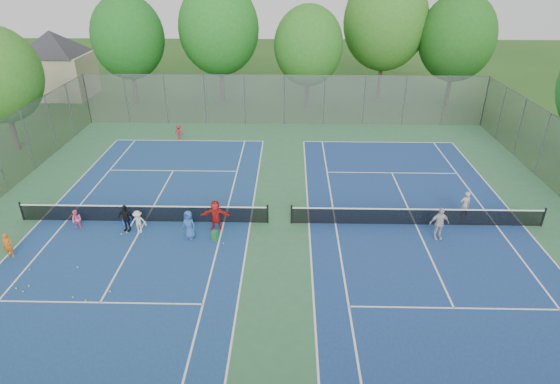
{
  "coord_description": "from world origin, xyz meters",
  "views": [
    {
      "loc": [
        0.51,
        -20.84,
        12.35
      ],
      "look_at": [
        0.0,
        1.0,
        1.3
      ],
      "focal_mm": 30.0,
      "sensor_mm": 36.0,
      "label": 1
    }
  ],
  "objects_px": {
    "ball_crate": "(127,220)",
    "ball_hopper": "(215,236)",
    "net_left": "(144,214)",
    "net_right": "(417,217)",
    "instructor": "(465,205)"
  },
  "relations": [
    {
      "from": "net_left",
      "to": "ball_crate",
      "type": "height_order",
      "value": "net_left"
    },
    {
      "from": "net_left",
      "to": "instructor",
      "type": "bearing_deg",
      "value": 2.46
    },
    {
      "from": "ball_hopper",
      "to": "instructor",
      "type": "height_order",
      "value": "instructor"
    },
    {
      "from": "ball_hopper",
      "to": "ball_crate",
      "type": "bearing_deg",
      "value": 162.73
    },
    {
      "from": "net_left",
      "to": "ball_crate",
      "type": "relative_size",
      "value": 34.37
    },
    {
      "from": "ball_hopper",
      "to": "instructor",
      "type": "bearing_deg",
      "value": 10.6
    },
    {
      "from": "net_right",
      "to": "ball_hopper",
      "type": "distance_m",
      "value": 10.24
    },
    {
      "from": "ball_hopper",
      "to": "instructor",
      "type": "distance_m",
      "value": 12.95
    },
    {
      "from": "ball_crate",
      "to": "ball_hopper",
      "type": "bearing_deg",
      "value": -17.27
    },
    {
      "from": "net_left",
      "to": "ball_hopper",
      "type": "xyz_separation_m",
      "value": [
        3.9,
        -1.67,
        -0.21
      ]
    },
    {
      "from": "net_right",
      "to": "net_left",
      "type": "bearing_deg",
      "value": 180.0
    },
    {
      "from": "net_left",
      "to": "ball_hopper",
      "type": "bearing_deg",
      "value": -23.13
    },
    {
      "from": "net_left",
      "to": "ball_crate",
      "type": "bearing_deg",
      "value": -167.73
    },
    {
      "from": "instructor",
      "to": "ball_hopper",
      "type": "bearing_deg",
      "value": -0.07
    },
    {
      "from": "net_left",
      "to": "net_right",
      "type": "xyz_separation_m",
      "value": [
        14.0,
        0.0,
        0.0
      ]
    }
  ]
}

